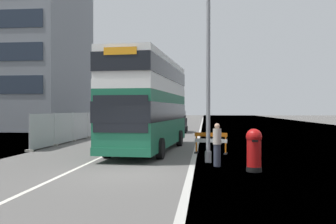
{
  "coord_description": "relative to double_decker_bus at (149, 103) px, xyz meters",
  "views": [
    {
      "loc": [
        3.02,
        -13.26,
        2.32
      ],
      "look_at": [
        1.2,
        5.19,
        2.2
      ],
      "focal_mm": 40.12,
      "sensor_mm": 36.0,
      "label": 1
    }
  ],
  "objects": [
    {
      "name": "car_oncoming_near",
      "position": [
        0.32,
        17.24,
        -1.7
      ],
      "size": [
        1.96,
        4.59,
        2.18
      ],
      "color": "black",
      "rests_on": "ground"
    },
    {
      "name": "roadworks_barrier",
      "position": [
        3.43,
        -1.09,
        -2.02
      ],
      "size": [
        1.76,
        0.81,
        1.11
      ],
      "color": "orange",
      "rests_on": "ground"
    },
    {
      "name": "ground",
      "position": [
        0.68,
        -7.46,
        -2.76
      ],
      "size": [
        140.0,
        280.0,
        0.1
      ],
      "color": "#565451"
    },
    {
      "name": "red_pillar_postbox",
      "position": [
        4.95,
        -6.62,
        -1.84
      ],
      "size": [
        0.6,
        0.6,
        1.61
      ],
      "color": "black",
      "rests_on": "ground"
    },
    {
      "name": "car_receding_far",
      "position": [
        -3.74,
        30.91,
        -1.8
      ],
      "size": [
        1.91,
        4.28,
        1.94
      ],
      "color": "navy",
      "rests_on": "ground"
    },
    {
      "name": "lamppost_foreground",
      "position": [
        3.26,
        -4.37,
        1.05
      ],
      "size": [
        0.29,
        0.7,
        7.99
      ],
      "color": "gray",
      "rests_on": "ground"
    },
    {
      "name": "construction_site_fence",
      "position": [
        -6.47,
        9.03,
        -1.7
      ],
      "size": [
        0.44,
        20.6,
        2.12
      ],
      "color": "#A8AAAD",
      "rests_on": "ground"
    },
    {
      "name": "pedestrian_at_kerb",
      "position": [
        3.61,
        -5.49,
        -1.83
      ],
      "size": [
        0.34,
        0.34,
        1.76
      ],
      "color": "#2D3342",
      "rests_on": "ground"
    },
    {
      "name": "bare_tree_far_verge_near",
      "position": [
        -15.89,
        32.45,
        -0.23
      ],
      "size": [
        3.21,
        2.46,
        4.97
      ],
      "color": "#4C3D2D",
      "rests_on": "ground"
    },
    {
      "name": "car_receding_mid",
      "position": [
        -4.26,
        23.79,
        -1.77
      ],
      "size": [
        2.07,
        4.22,
        2.0
      ],
      "color": "silver",
      "rests_on": "ground"
    },
    {
      "name": "double_decker_bus",
      "position": [
        0.0,
        0.0,
        0.0
      ],
      "size": [
        3.44,
        11.28,
        5.11
      ],
      "color": "#196042",
      "rests_on": "ground"
    }
  ]
}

